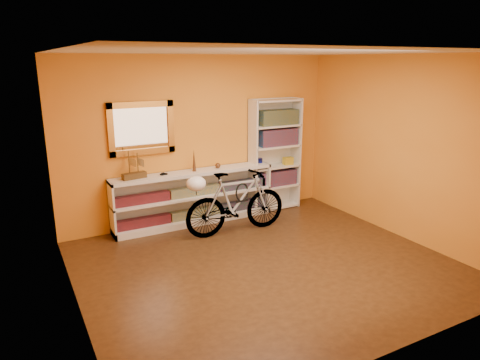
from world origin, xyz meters
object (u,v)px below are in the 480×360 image
bookcase (275,155)px  helmet (196,184)px  console_unit (195,197)px  bicycle (236,202)px

bookcase → helmet: (-1.73, -0.67, -0.11)m
console_unit → helmet: (-0.23, -0.64, 0.42)m
bookcase → helmet: size_ratio=6.75×
console_unit → bicycle: bicycle is taller
console_unit → bookcase: bearing=1.0°
bicycle → console_unit: bearing=32.5°
bicycle → helmet: (-0.62, 0.03, 0.36)m
bookcase → helmet: bearing=-158.9°
console_unit → helmet: size_ratio=9.24×
console_unit → helmet: helmet is taller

